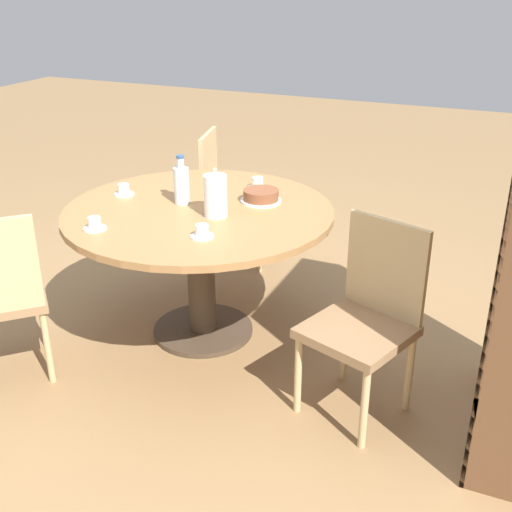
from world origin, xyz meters
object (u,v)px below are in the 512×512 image
cup_d (258,184)px  chair_a (228,195)px  cup_a (95,225)px  cake_main (261,196)px  chair_c (366,316)px  coffee_pot (215,194)px  water_bottle (182,184)px  cup_c (124,191)px  cup_b (202,232)px

cup_d → chair_a: bearing=-139.9°
cup_a → cup_d: bearing=152.7°
cake_main → cup_d: cake_main is taller
chair_c → cup_d: bearing=158.9°
chair_a → coffee_pot: size_ratio=3.55×
water_bottle → cup_a: bearing=-21.6°
cup_c → coffee_pot: bearing=81.7°
coffee_pot → cup_d: coffee_pot is taller
water_bottle → cup_c: (0.01, -0.36, -0.08)m
cake_main → cup_c: cake_main is taller
chair_a → cup_c: (0.94, -0.17, 0.30)m
cup_b → cup_d: bearing=-175.8°
chair_c → cup_d: chair_c is taller
coffee_pot → water_bottle: water_bottle is taller
chair_c → cup_d: size_ratio=8.04×
cup_c → cup_d: (-0.41, 0.62, 0.00)m
coffee_pot → cup_a: bearing=-48.8°
chair_c → cup_a: size_ratio=8.04×
cup_a → cup_c: (-0.48, -0.16, 0.00)m
chair_a → cake_main: bearing=-156.9°
cup_c → cup_d: 0.75m
chair_a → coffee_pot: coffee_pot is taller
cake_main → cup_d: size_ratio=1.97×
water_bottle → cup_a: (0.49, -0.20, -0.08)m
coffee_pot → cup_c: (-0.09, -0.61, -0.09)m
chair_a → chair_c: size_ratio=1.00×
water_bottle → cup_d: bearing=146.3°
cake_main → coffee_pot: bearing=-23.1°
chair_c → water_bottle: water_bottle is taller
chair_c → cup_c: bearing=-172.5°
coffee_pot → water_bottle: size_ratio=0.97×
chair_a → water_bottle: bearing=177.5°
coffee_pot → cup_b: bearing=14.0°
coffee_pot → water_bottle: 0.27m
cup_c → cup_d: bearing=123.2°
chair_c → cup_a: 1.34m
water_bottle → coffee_pot: bearing=67.9°
chair_a → chair_c: (1.25, 1.29, 0.00)m
cup_d → cup_b: bearing=4.2°
cup_d → cup_c: bearing=-56.8°
cup_c → cup_d: size_ratio=1.00×
water_bottle → cup_c: bearing=-88.0°
water_bottle → chair_a: bearing=-168.6°
coffee_pot → cake_main: 0.32m
cup_a → cup_c: bearing=-161.3°
chair_a → cup_a: (1.43, -0.01, 0.30)m
water_bottle → cup_a: size_ratio=2.34×
chair_c → cup_a: chair_c is taller
cup_b → cup_d: (-0.77, -0.06, 0.00)m
chair_c → coffee_pot: coffee_pot is taller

